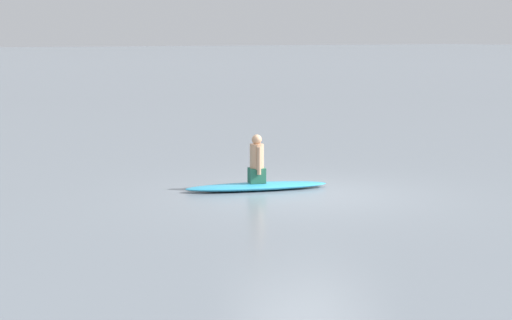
# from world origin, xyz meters

# --- Properties ---
(ground_plane) EXTENTS (400.00, 400.00, 0.00)m
(ground_plane) POSITION_xyz_m (0.00, 0.00, 0.00)
(ground_plane) COLOR gray
(surfboard) EXTENTS (2.81, 1.40, 0.14)m
(surfboard) POSITION_xyz_m (-0.47, 0.92, 0.07)
(surfboard) COLOR #339EC6
(surfboard) RESTS_ON ground
(person_paddler) EXTENTS (0.36, 0.40, 0.92)m
(person_paddler) POSITION_xyz_m (-0.47, 0.92, 0.55)
(person_paddler) COLOR #26664C
(person_paddler) RESTS_ON surfboard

